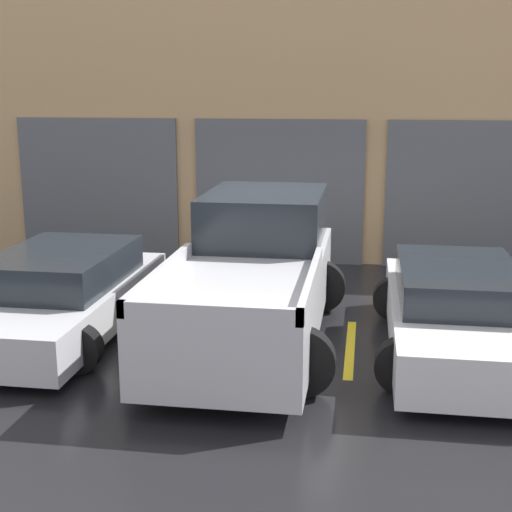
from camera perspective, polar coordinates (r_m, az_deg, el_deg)
name	(u,v)px	position (r m, az deg, el deg)	size (l,w,h in m)	color
ground_plane	(268,305)	(11.44, 0.98, -3.93)	(28.00, 28.00, 0.00)	black
shophouse_building	(291,133)	(14.22, 2.83, 9.82)	(17.90, 0.68, 5.16)	tan
pickup_truck	(254,275)	(9.83, -0.16, -1.56)	(2.45, 5.12, 1.88)	silver
sedan_white	(457,312)	(9.60, 15.77, -4.35)	(2.12, 4.32, 1.17)	white
sedan_side	(61,294)	(10.41, -15.32, -2.97)	(2.21, 4.33, 1.18)	silver
parking_stripe_left	(155,337)	(10.08, -8.11, -6.45)	(0.12, 2.20, 0.01)	gold
parking_stripe_centre	(350,348)	(9.67, 7.55, -7.29)	(0.12, 2.20, 0.01)	gold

